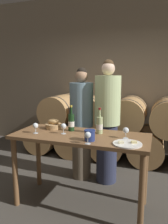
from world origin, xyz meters
name	(u,v)px	position (x,y,z in m)	size (l,w,h in m)	color
ground_plane	(81,204)	(0.00, 0.00, 0.00)	(10.00, 10.00, 0.00)	#4C473F
stone_wall_back	(117,74)	(0.00, 2.23, 1.60)	(10.00, 0.12, 3.20)	#7F705B
barrel_stack	(110,129)	(0.00, 1.67, 0.56)	(3.39, 0.87, 1.19)	tan
tasting_table	(80,145)	(0.00, 0.00, 0.77)	(1.61, 0.66, 0.90)	brown
person_left	(82,124)	(-0.24, 0.71, 0.86)	(0.35, 0.35, 1.70)	#756651
person_right	(107,122)	(0.16, 0.71, 0.92)	(0.37, 0.37, 1.81)	#2D334C
wine_bottle_red	(71,122)	(-0.17, 0.13, 1.01)	(0.08, 0.08, 0.32)	#193819
wine_bottle_white	(99,125)	(0.20, 0.13, 1.01)	(0.08, 0.08, 0.31)	#ADBC7F
blue_crock	(90,135)	(0.18, -0.19, 0.97)	(0.12, 0.12, 0.12)	navy
bread_basket	(54,125)	(-0.43, 0.16, 0.95)	(0.21, 0.21, 0.13)	tan
cheese_plate	(127,144)	(0.58, -0.18, 0.91)	(0.30, 0.30, 0.04)	white
wine_glass_far_left	(35,126)	(-0.53, -0.12, 0.99)	(0.07, 0.07, 0.13)	white
wine_glass_left	(63,127)	(-0.20, -0.03, 0.99)	(0.07, 0.07, 0.13)	white
wine_glass_center	(88,135)	(0.19, -0.29, 0.99)	(0.07, 0.07, 0.13)	white
wine_glass_right	(126,131)	(0.53, 0.02, 0.99)	(0.07, 0.07, 0.13)	white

